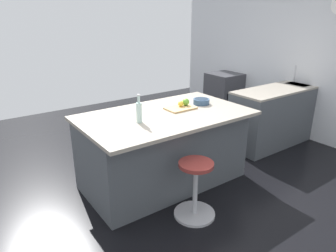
# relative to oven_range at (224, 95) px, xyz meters

# --- Properties ---
(ground_plane) EXTENTS (7.64, 7.64, 0.00)m
(ground_plane) POSITION_rel_oven_range_xyz_m (2.59, 1.43, -0.44)
(ground_plane) COLOR black
(interior_partition_left) EXTENTS (0.15, 5.76, 2.66)m
(interior_partition_left) POSITION_rel_oven_range_xyz_m (-0.35, 1.43, 0.89)
(interior_partition_left) COLOR silver
(interior_partition_left) RESTS_ON ground_plane
(sink_cabinet) EXTENTS (2.28, 0.60, 1.20)m
(sink_cabinet) POSITION_rel_oven_range_xyz_m (-0.00, 1.49, 0.02)
(sink_cabinet) COLOR #4C5156
(sink_cabinet) RESTS_ON ground_plane
(oven_range) EXTENTS (0.60, 0.61, 0.89)m
(oven_range) POSITION_rel_oven_range_xyz_m (0.00, 0.00, 0.00)
(oven_range) COLOR #38383D
(oven_range) RESTS_ON ground_plane
(kitchen_island) EXTENTS (2.00, 1.19, 0.92)m
(kitchen_island) POSITION_rel_oven_range_xyz_m (2.53, 1.47, 0.02)
(kitchen_island) COLOR #4C5156
(kitchen_island) RESTS_ON ground_plane
(stool_by_window) EXTENTS (0.44, 0.44, 0.63)m
(stool_by_window) POSITION_rel_oven_range_xyz_m (2.67, 2.24, -0.15)
(stool_by_window) COLOR #B7B7BC
(stool_by_window) RESTS_ON ground_plane
(cutting_board) EXTENTS (0.36, 0.24, 0.02)m
(cutting_board) POSITION_rel_oven_range_xyz_m (2.27, 1.47, 0.49)
(cutting_board) COLOR tan
(cutting_board) RESTS_ON kitchen_island
(apple_green) EXTENTS (0.09, 0.09, 0.09)m
(apple_green) POSITION_rel_oven_range_xyz_m (2.17, 1.44, 0.54)
(apple_green) COLOR #609E2D
(apple_green) RESTS_ON cutting_board
(apple_yellow) EXTENTS (0.07, 0.07, 0.07)m
(apple_yellow) POSITION_rel_oven_range_xyz_m (2.25, 1.44, 0.54)
(apple_yellow) COLOR gold
(apple_yellow) RESTS_ON cutting_board
(water_bottle) EXTENTS (0.06, 0.06, 0.31)m
(water_bottle) POSITION_rel_oven_range_xyz_m (2.94, 1.60, 0.60)
(water_bottle) COLOR silver
(water_bottle) RESTS_ON kitchen_island
(fruit_bowl) EXTENTS (0.21, 0.21, 0.07)m
(fruit_bowl) POSITION_rel_oven_range_xyz_m (1.92, 1.46, 0.52)
(fruit_bowl) COLOR #334C6B
(fruit_bowl) RESTS_ON kitchen_island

